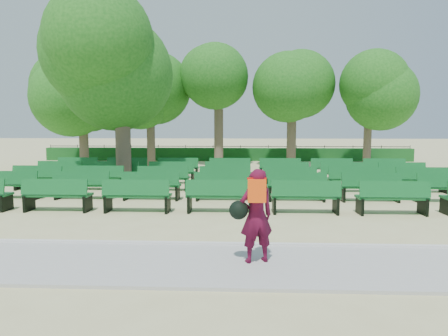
{
  "coord_description": "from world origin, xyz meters",
  "views": [
    {
      "loc": [
        1.09,
        -14.38,
        2.56
      ],
      "look_at": [
        0.49,
        -1.0,
        1.1
      ],
      "focal_mm": 32.0,
      "sensor_mm": 36.0,
      "label": 1
    }
  ],
  "objects": [
    {
      "name": "fence",
      "position": [
        0.0,
        14.4,
        0.0
      ],
      "size": [
        26.0,
        0.1,
        1.02
      ],
      "primitive_type": null,
      "color": "black",
      "rests_on": "ground"
    },
    {
      "name": "curb",
      "position": [
        0.0,
        -6.25,
        0.05
      ],
      "size": [
        30.0,
        0.12,
        0.1
      ],
      "primitive_type": "cube",
      "color": "silver",
      "rests_on": "ground"
    },
    {
      "name": "tree_among",
      "position": [
        -3.9,
        2.19,
        4.98
      ],
      "size": [
        5.02,
        5.02,
        7.28
      ],
      "color": "brown",
      "rests_on": "ground"
    },
    {
      "name": "bench_array",
      "position": [
        0.47,
        0.87,
        0.1
      ],
      "size": [
        1.96,
        0.66,
        1.23
      ],
      "rotation": [
        0.0,
        0.0,
        -0.02
      ],
      "color": "#105E25",
      "rests_on": "ground"
    },
    {
      "name": "paving",
      "position": [
        0.0,
        -7.4,
        0.03
      ],
      "size": [
        30.0,
        2.2,
        0.06
      ],
      "primitive_type": "cube",
      "color": "#AAABA6",
      "rests_on": "ground"
    },
    {
      "name": "tree_line",
      "position": [
        0.0,
        10.0,
        0.0
      ],
      "size": [
        21.8,
        6.8,
        7.04
      ],
      "primitive_type": null,
      "color": "#266D1D",
      "rests_on": "ground"
    },
    {
      "name": "ground",
      "position": [
        0.0,
        0.0,
        0.0
      ],
      "size": [
        120.0,
        120.0,
        0.0
      ],
      "primitive_type": "plane",
      "color": "#C2BC80"
    },
    {
      "name": "person",
      "position": [
        1.33,
        -7.3,
        0.95
      ],
      "size": [
        0.85,
        0.59,
        1.71
      ],
      "rotation": [
        0.0,
        0.0,
        3.47
      ],
      "color": "#4C0A23",
      "rests_on": "ground"
    },
    {
      "name": "hedge",
      "position": [
        0.0,
        14.0,
        0.45
      ],
      "size": [
        26.0,
        0.7,
        0.9
      ],
      "primitive_type": "cube",
      "color": "#15511C",
      "rests_on": "ground"
    }
  ]
}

